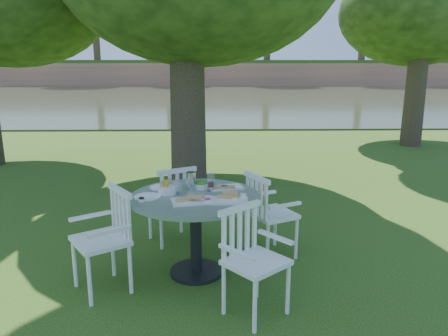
{
  "coord_description": "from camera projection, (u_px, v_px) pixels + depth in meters",
  "views": [
    {
      "loc": [
        -0.13,
        -5.28,
        2.17
      ],
      "look_at": [
        0.0,
        0.2,
        0.85
      ],
      "focal_mm": 35.0,
      "sensor_mm": 36.0,
      "label": 1
    }
  ],
  "objects": [
    {
      "name": "tableware",
      "position": [
        191.0,
        190.0,
        4.48
      ],
      "size": [
        1.14,
        0.79,
        0.21
      ],
      "color": "white",
      "rests_on": "table"
    },
    {
      "name": "chair_sw",
      "position": [
        110.0,
        231.0,
        4.21
      ],
      "size": [
        0.67,
        0.68,
        1.0
      ],
      "rotation": [
        0.0,
        0.0,
        -0.98
      ],
      "color": "white",
      "rests_on": "ground"
    },
    {
      "name": "table",
      "position": [
        196.0,
        212.0,
        4.47
      ],
      "size": [
        1.33,
        1.33,
        0.86
      ],
      "color": "black",
      "rests_on": "ground"
    },
    {
      "name": "chair_nw",
      "position": [
        174.0,
        199.0,
        5.28
      ],
      "size": [
        0.65,
        0.63,
        0.97
      ],
      "rotation": [
        0.0,
        0.0,
        -2.65
      ],
      "color": "white",
      "rests_on": "ground"
    },
    {
      "name": "far_bank",
      "position": [
        217.0,
        12.0,
        43.94
      ],
      "size": [
        100.0,
        18.0,
        15.2
      ],
      "color": "#AA6A4F",
      "rests_on": "ground"
    },
    {
      "name": "river",
      "position": [
        216.0,
        98.0,
        28.0
      ],
      "size": [
        100.0,
        28.0,
        0.12
      ],
      "primitive_type": "cube",
      "color": "#2F3720",
      "rests_on": "ground"
    },
    {
      "name": "ground",
      "position": [
        224.0,
        235.0,
        5.64
      ],
      "size": [
        140.0,
        140.0,
        0.0
      ],
      "primitive_type": "plane",
      "color": "#1D3D0C",
      "rests_on": "ground"
    },
    {
      "name": "chair_ne",
      "position": [
        265.0,
        209.0,
        4.9
      ],
      "size": [
        0.63,
        0.64,
        0.97
      ],
      "rotation": [
        0.0,
        0.0,
        -4.26
      ],
      "color": "white",
      "rests_on": "ground"
    },
    {
      "name": "chair_se",
      "position": [
        249.0,
        252.0,
        3.82
      ],
      "size": [
        0.66,
        0.66,
        0.95
      ],
      "rotation": [
        0.0,
        0.0,
        0.71
      ],
      "color": "white",
      "rests_on": "ground"
    }
  ]
}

